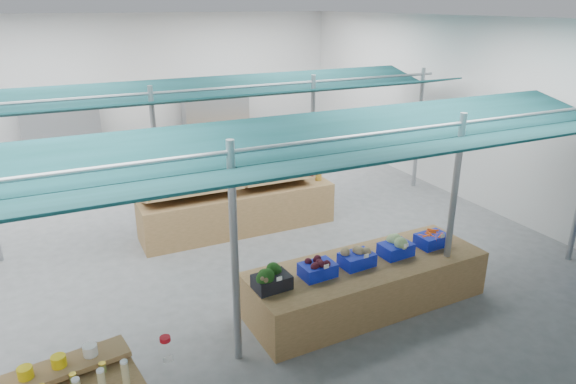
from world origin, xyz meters
name	(u,v)px	position (x,y,z in m)	size (l,w,h in m)	color
floor	(217,231)	(0.00, 0.00, 0.00)	(13.00, 13.00, 0.00)	slate
hall	(190,93)	(0.00, 1.44, 2.65)	(13.00, 13.00, 13.00)	silver
pole_grid	(285,166)	(0.75, -1.75, 1.81)	(10.00, 4.60, 3.00)	gray
awnings	(285,110)	(0.75, -1.75, 2.78)	(9.50, 7.08, 0.30)	black
back_shelving_left	(63,134)	(-2.50, 6.00, 1.00)	(2.00, 0.50, 2.00)	#B23F33
back_shelving_right	(216,119)	(2.00, 6.00, 1.00)	(2.00, 0.50, 2.00)	#B23F33
veg_counter	(367,284)	(1.26, -3.65, 0.37)	(3.79, 1.26, 0.74)	brown
fruit_counter	(239,211)	(0.46, -0.13, 0.43)	(4.00, 0.95, 0.86)	brown
far_counter	(209,147)	(1.40, 4.88, 0.43)	(4.79, 0.96, 0.86)	brown
vendor_left	(167,186)	(-0.74, 0.97, 0.80)	(0.58, 0.38, 1.60)	#193FA6
vendor_right	(246,175)	(1.06, 0.97, 0.80)	(0.78, 0.61, 1.60)	#A93314
crate_broccoli	(272,278)	(-0.37, -3.71, 0.90)	(0.52, 0.42, 0.35)	black
crate_beets	(318,268)	(0.36, -3.68, 0.87)	(0.52, 0.42, 0.29)	#1121B8
crate_celeriac	(357,257)	(1.05, -3.66, 0.88)	(0.52, 0.42, 0.31)	#1121B8
crate_cabbage	(396,246)	(1.78, -3.63, 0.90)	(0.52, 0.42, 0.35)	#1121B8
crate_carrots	(432,239)	(2.52, -3.61, 0.85)	(0.52, 0.42, 0.29)	#1121B8
sparrow	(265,280)	(-0.54, -3.84, 0.98)	(0.12, 0.09, 0.11)	brown
pole_ribbon	(165,341)	(-2.06, -4.72, 1.08)	(0.12, 0.12, 0.28)	red
apple_heap_yellow	(193,192)	(-0.50, -0.23, 1.02)	(1.90, 0.71, 0.27)	#997247
apple_heap_red	(276,179)	(1.27, -0.23, 1.02)	(1.50, 0.71, 0.27)	#997247
pineapple	(319,172)	(2.27, -0.23, 1.04)	(0.14, 0.14, 0.39)	#8C6019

